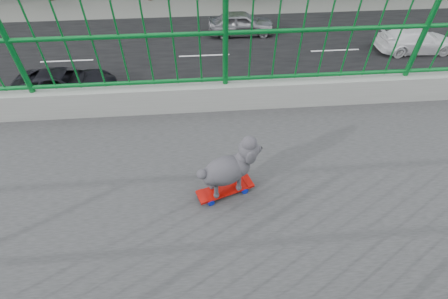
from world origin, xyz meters
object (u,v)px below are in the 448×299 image
object	(u,v)px
poodle	(229,168)
car_3	(416,40)
car_2	(65,84)
car_4	(241,23)
car_1	(28,125)
skateboard	(225,190)

from	to	relation	value
poodle	car_3	bearing A→B (deg)	121.79
poodle	car_2	world-z (taller)	poodle
car_3	car_4	bearing A→B (deg)	72.49
car_1	car_4	size ratio (longest dim) A/B	1.13
skateboard	car_1	size ratio (longest dim) A/B	0.10
car_4	car_3	bearing A→B (deg)	-107.51
car_2	car_4	world-z (taller)	car_4
car_2	car_3	xyz separation A→B (m)	(-3.20, 19.59, 0.00)
poodle	car_3	world-z (taller)	poodle
car_2	car_1	bearing A→B (deg)	169.85
car_2	car_4	xyz separation A→B (m)	(-6.40, 9.45, 0.06)
skateboard	car_4	xyz separation A→B (m)	(-18.65, 2.64, -6.32)
poodle	car_2	size ratio (longest dim) A/B	0.11
skateboard	car_4	world-z (taller)	skateboard
car_1	car_3	world-z (taller)	car_1
car_3	skateboard	bearing A→B (deg)	140.38
car_1	car_2	xyz separation A→B (m)	(-3.20, 0.57, -0.13)
skateboard	car_1	xyz separation A→B (m)	(-9.05, -7.38, -6.25)
car_1	car_3	xyz separation A→B (m)	(-6.40, 20.17, -0.13)
car_4	car_1	bearing A→B (deg)	133.77
skateboard	car_3	world-z (taller)	skateboard
car_1	car_2	size ratio (longest dim) A/B	1.00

